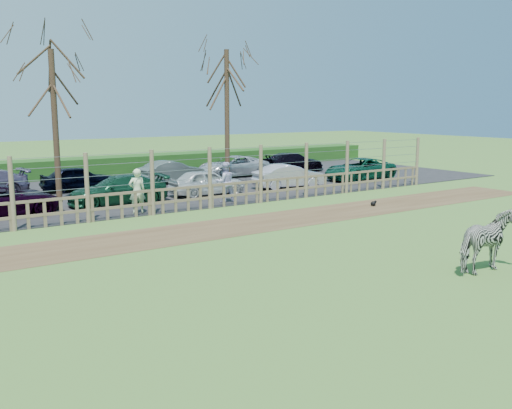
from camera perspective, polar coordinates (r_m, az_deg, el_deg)
ground at (r=15.36m, az=2.19°, el=-5.72°), size 120.00×120.00×0.00m
dirt_strip at (r=19.05m, az=-5.89°, el=-2.69°), size 34.00×2.80×0.01m
asphalt at (r=28.12m, az=-15.66°, el=1.08°), size 44.00×13.00×0.04m
hedge at (r=34.71m, az=-19.44°, el=3.36°), size 46.00×2.00×1.10m
fence at (r=22.00m, az=-10.28°, el=1.01°), size 30.16×0.16×2.50m
tree_mid at (r=26.29m, az=-19.64°, el=10.90°), size 4.80×4.80×6.83m
tree_right at (r=30.35m, az=-2.94°, el=11.93°), size 4.80×4.80×7.35m
zebra at (r=15.31m, az=22.34°, el=-3.46°), size 1.92×0.98×1.58m
visitor_a at (r=22.31m, az=-11.80°, el=1.33°), size 0.71×0.54×1.72m
visitor_b at (r=24.45m, az=-3.10°, el=2.26°), size 0.97×0.83×1.72m
crow at (r=24.19m, az=11.66°, el=0.10°), size 0.29×0.21×0.23m
car_2 at (r=23.27m, az=-24.07°, el=0.37°), size 4.36×2.08×1.20m
car_3 at (r=24.60m, az=-13.63°, el=1.42°), size 4.25×1.98×1.20m
car_4 at (r=26.44m, az=-4.96°, el=2.23°), size 3.60×1.61×1.20m
car_5 at (r=28.68m, az=3.30°, el=2.84°), size 3.77×1.73×1.20m
car_6 at (r=32.41m, az=10.37°, el=3.50°), size 4.40×2.17×1.20m
car_10 at (r=29.11m, az=-17.35°, el=2.51°), size 3.58×1.56×1.20m
car_11 at (r=30.88m, az=-8.44°, el=3.25°), size 3.74×1.59×1.20m
car_12 at (r=33.46m, az=-2.34°, el=3.85°), size 4.32×2.00×1.20m
car_13 at (r=35.83m, az=3.72°, el=4.23°), size 4.20×1.84×1.20m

